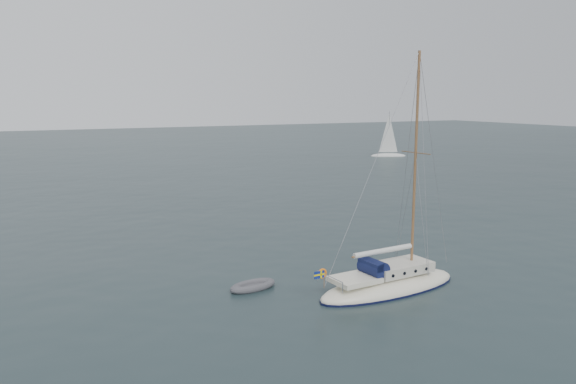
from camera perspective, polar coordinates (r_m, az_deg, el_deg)
name	(u,v)px	position (r m, az deg, el deg)	size (l,w,h in m)	color
ground	(324,285)	(28.62, 3.65, -9.38)	(300.00, 300.00, 0.00)	black
sailboat	(390,272)	(27.98, 10.28, -8.01)	(8.42, 2.53, 11.99)	silver
dinghy	(253,286)	(27.97, -3.59, -9.49)	(2.52, 1.14, 0.36)	#4F4E54
distant_yacht_b	(389,136)	(90.25, 10.19, 5.60)	(5.63, 3.00, 7.46)	silver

